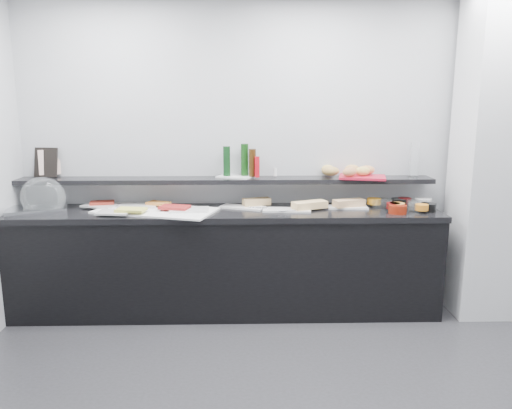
{
  "coord_description": "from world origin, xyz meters",
  "views": [
    {
      "loc": [
        -0.54,
        -2.43,
        1.81
      ],
      "look_at": [
        -0.45,
        1.45,
        1.0
      ],
      "focal_mm": 35.0,
      "sensor_mm": 36.0,
      "label": 1
    }
  ],
  "objects_px": {
    "sandwich_plate_mid": "(287,210)",
    "framed_print": "(46,162)",
    "bread_tray": "(362,177)",
    "cloche_base": "(37,210)",
    "condiment_tray": "(235,177)",
    "carafe": "(414,160)"
  },
  "relations": [
    {
      "from": "sandwich_plate_mid",
      "to": "framed_print",
      "type": "xyz_separation_m",
      "value": [
        -2.1,
        0.3,
        0.37
      ]
    },
    {
      "from": "sandwich_plate_mid",
      "to": "bread_tray",
      "type": "bearing_deg",
      "value": 19.08
    },
    {
      "from": "sandwich_plate_mid",
      "to": "cloche_base",
      "type": "bearing_deg",
      "value": -175.69
    },
    {
      "from": "framed_print",
      "to": "bread_tray",
      "type": "xyz_separation_m",
      "value": [
        2.77,
        -0.12,
        -0.12
      ]
    },
    {
      "from": "cloche_base",
      "to": "bread_tray",
      "type": "bearing_deg",
      "value": -15.11
    },
    {
      "from": "condiment_tray",
      "to": "bread_tray",
      "type": "relative_size",
      "value": 0.76
    },
    {
      "from": "cloche_base",
      "to": "bread_tray",
      "type": "height_order",
      "value": "bread_tray"
    },
    {
      "from": "cloche_base",
      "to": "carafe",
      "type": "xyz_separation_m",
      "value": [
        3.23,
        0.24,
        0.38
      ]
    },
    {
      "from": "sandwich_plate_mid",
      "to": "condiment_tray",
      "type": "xyz_separation_m",
      "value": [
        -0.43,
        0.25,
        0.25
      ]
    },
    {
      "from": "condiment_tray",
      "to": "bread_tray",
      "type": "bearing_deg",
      "value": 21.11
    },
    {
      "from": "sandwich_plate_mid",
      "to": "carafe",
      "type": "xyz_separation_m",
      "value": [
        1.14,
        0.25,
        0.39
      ]
    },
    {
      "from": "framed_print",
      "to": "carafe",
      "type": "bearing_deg",
      "value": 8.93
    },
    {
      "from": "bread_tray",
      "to": "carafe",
      "type": "relative_size",
      "value": 1.31
    },
    {
      "from": "sandwich_plate_mid",
      "to": "carafe",
      "type": "bearing_deg",
      "value": 16.86
    },
    {
      "from": "condiment_tray",
      "to": "carafe",
      "type": "distance_m",
      "value": 1.59
    },
    {
      "from": "condiment_tray",
      "to": "carafe",
      "type": "relative_size",
      "value": 1.0
    },
    {
      "from": "condiment_tray",
      "to": "cloche_base",
      "type": "bearing_deg",
      "value": -146.77
    },
    {
      "from": "framed_print",
      "to": "carafe",
      "type": "height_order",
      "value": "carafe"
    },
    {
      "from": "cloche_base",
      "to": "sandwich_plate_mid",
      "type": "bearing_deg",
      "value": -18.77
    },
    {
      "from": "sandwich_plate_mid",
      "to": "framed_print",
      "type": "relative_size",
      "value": 1.54
    },
    {
      "from": "sandwich_plate_mid",
      "to": "framed_print",
      "type": "height_order",
      "value": "framed_print"
    },
    {
      "from": "sandwich_plate_mid",
      "to": "bread_tray",
      "type": "relative_size",
      "value": 1.02
    }
  ]
}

